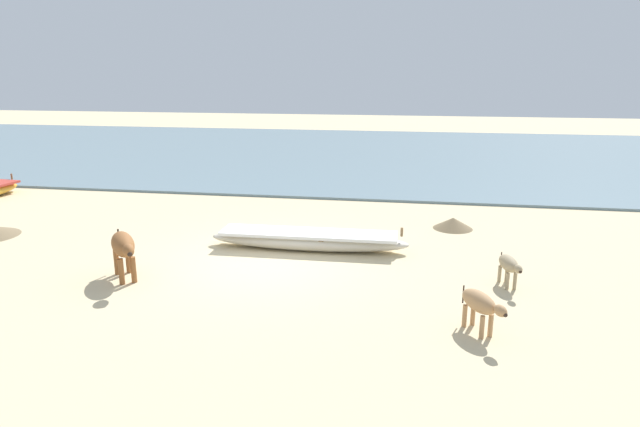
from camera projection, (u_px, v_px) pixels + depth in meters
ground at (264, 262)px, 11.95m from camera, size 80.00×80.00×0.00m
sea_water at (349, 153)px, 27.23m from camera, size 60.00×20.00×0.08m
fishing_boat_2 at (309, 240)px, 12.73m from camera, size 4.66×0.90×0.62m
cow_adult_brown at (123, 247)px, 10.78m from camera, size 1.10×1.30×0.95m
calf_near_dun at (509, 265)px, 10.48m from camera, size 0.42×0.92×0.60m
calf_far_tan at (480, 304)px, 8.61m from camera, size 0.72×0.97×0.68m
debris_pile_1 at (453, 223)px, 14.40m from camera, size 1.34×1.34×0.29m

